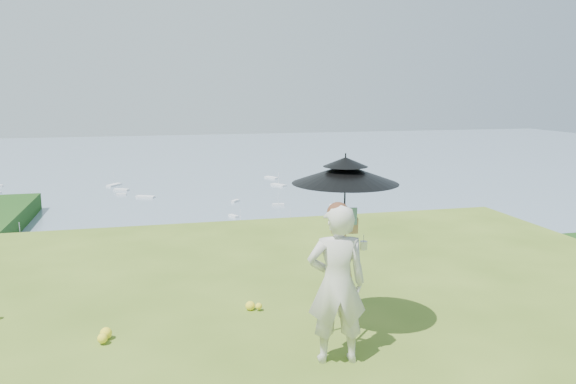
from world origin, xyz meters
name	(u,v)px	position (x,y,z in m)	size (l,w,h in m)	color
shoreline_tier	(167,354)	(0.00, 75.00, -36.00)	(170.00, 28.00, 8.00)	gray
bay_water	(155,176)	(0.00, 240.00, -34.00)	(700.00, 700.00, 0.00)	slate
slope_trees	(172,333)	(0.00, 35.00, -15.00)	(110.00, 50.00, 6.00)	#234F17
harbor_town	(165,312)	(0.00, 75.00, -29.50)	(110.00, 22.00, 5.00)	silver
moored_boats	(113,217)	(-12.50, 161.00, -33.65)	(140.00, 140.00, 0.70)	white
wildflowers	(253,368)	(0.00, 0.25, 0.06)	(10.00, 10.50, 0.12)	yellow
painter	(337,284)	(0.90, 0.32, 0.85)	(0.62, 0.41, 1.70)	beige
field_easel	(344,273)	(1.17, 0.87, 0.77)	(0.59, 0.59, 1.55)	#AD7F48
sun_umbrella	(345,192)	(1.18, 0.90, 1.71)	(1.20, 1.20, 0.87)	black
painter_cap	(338,209)	(0.90, 0.32, 1.65)	(0.22, 0.27, 0.10)	#C16B6A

